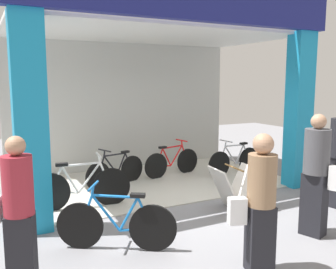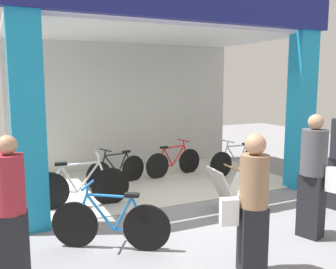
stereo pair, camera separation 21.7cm
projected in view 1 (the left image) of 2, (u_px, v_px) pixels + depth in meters
ground_plane at (188, 204)px, 6.61m from camera, size 19.25×19.25×0.00m
shop_facade at (149, 88)px, 7.80m from camera, size 5.82×3.50×3.76m
bicycle_inside_0 at (172, 162)px, 8.52m from camera, size 1.47×0.41×0.82m
bicycle_inside_1 at (81, 187)px, 6.34m from camera, size 1.68×0.46×0.93m
bicycle_inside_2 at (116, 171)px, 7.72m from camera, size 1.39×0.53×0.80m
bicycle_inside_3 at (235, 161)px, 8.65m from camera, size 1.52×0.42×0.84m
bicycle_parked_0 at (117, 224)px, 4.78m from camera, size 1.36×0.86×0.86m
sandwich_board_sign at (233, 188)px, 6.32m from camera, size 0.77×0.65×0.75m
pedestrian_1 at (18, 213)px, 3.80m from camera, size 0.56×0.39×1.63m
pedestrian_2 at (316, 173)px, 5.18m from camera, size 0.44×0.58×1.73m
pedestrian_3 at (260, 202)px, 4.18m from camera, size 0.58×0.41×1.60m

